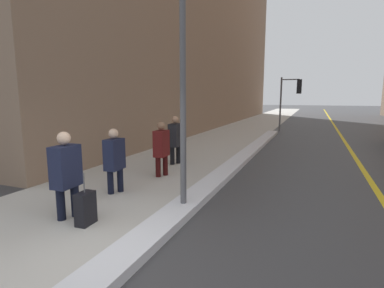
% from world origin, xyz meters
% --- Properties ---
extents(ground_plane, '(160.00, 160.00, 0.00)m').
position_xyz_m(ground_plane, '(0.00, 0.00, 0.00)').
color(ground_plane, '#38383A').
extents(sidewalk_slab, '(4.00, 80.00, 0.01)m').
position_xyz_m(sidewalk_slab, '(-2.00, 15.00, 0.01)').
color(sidewalk_slab, '#B2AFA8').
rests_on(sidewalk_slab, ground).
extents(road_centre_stripe, '(0.16, 80.00, 0.00)m').
position_xyz_m(road_centre_stripe, '(4.00, 15.00, 0.00)').
color(road_centre_stripe, gold).
rests_on(road_centre_stripe, ground).
extents(snow_bank_curb, '(0.57, 17.55, 0.16)m').
position_xyz_m(snow_bank_curb, '(0.17, 7.14, 0.08)').
color(snow_bank_curb, silver).
rests_on(snow_bank_curb, ground).
extents(lamp_post, '(0.28, 0.28, 4.45)m').
position_xyz_m(lamp_post, '(0.16, 2.18, 2.70)').
color(lamp_post, '#515156').
rests_on(lamp_post, ground).
extents(traffic_light_near, '(1.31, 0.35, 3.49)m').
position_xyz_m(traffic_light_near, '(1.08, 17.54, 2.52)').
color(traffic_light_near, '#515156').
rests_on(traffic_light_near, ground).
extents(pedestrian_nearside, '(0.34, 0.55, 1.64)m').
position_xyz_m(pedestrian_nearside, '(-1.67, 1.00, 0.91)').
color(pedestrian_nearside, black).
rests_on(pedestrian_nearside, ground).
extents(pedestrian_trailing, '(0.32, 0.51, 1.54)m').
position_xyz_m(pedestrian_trailing, '(-1.77, 2.57, 0.85)').
color(pedestrian_trailing, black).
rests_on(pedestrian_trailing, ground).
extents(pedestrian_in_glasses, '(0.32, 0.73, 1.57)m').
position_xyz_m(pedestrian_in_glasses, '(-1.47, 4.34, 0.87)').
color(pedestrian_in_glasses, '#340C0C').
rests_on(pedestrian_in_glasses, ground).
extents(pedestrian_with_shoulder_bag, '(0.34, 0.74, 1.62)m').
position_xyz_m(pedestrian_with_shoulder_bag, '(-1.78, 5.89, 0.90)').
color(pedestrian_with_shoulder_bag, black).
rests_on(pedestrian_with_shoulder_bag, ground).
extents(rolling_suitcase, '(0.24, 0.37, 0.95)m').
position_xyz_m(rolling_suitcase, '(-1.17, 0.89, 0.30)').
color(rolling_suitcase, black).
rests_on(rolling_suitcase, ground).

